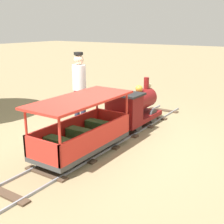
% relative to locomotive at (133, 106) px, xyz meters
% --- Properties ---
extents(ground_plane, '(60.00, 60.00, 0.00)m').
position_rel_locomotive_xyz_m(ground_plane, '(0.00, -1.07, -0.48)').
color(ground_plane, '#8C7A56').
extents(track, '(0.79, 5.70, 0.04)m').
position_rel_locomotive_xyz_m(track, '(0.00, -0.85, -0.46)').
color(track, gray).
rests_on(track, ground_plane).
extents(locomotive, '(0.75, 1.45, 0.99)m').
position_rel_locomotive_xyz_m(locomotive, '(0.00, 0.00, 0.00)').
color(locomotive, maroon).
rests_on(locomotive, ground_plane).
extents(passenger_car, '(0.85, 2.00, 0.97)m').
position_rel_locomotive_xyz_m(passenger_car, '(0.00, -1.75, -0.06)').
color(passenger_car, '#3F3F3F').
rests_on(passenger_car, ground_plane).
extents(conductor_person, '(0.30, 0.30, 1.62)m').
position_rel_locomotive_xyz_m(conductor_person, '(-1.12, -0.44, 0.47)').
color(conductor_person, '#282D47').
rests_on(conductor_person, ground_plane).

